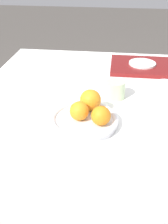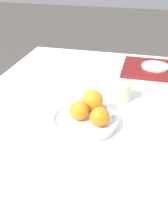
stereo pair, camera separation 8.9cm
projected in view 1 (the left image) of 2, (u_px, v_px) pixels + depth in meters
The scene contains 10 objects.
ground_plane at pixel (117, 202), 1.51m from camera, with size 12.00×12.00×0.00m, color #4C4742.
table at pixel (121, 155), 1.32m from camera, with size 1.30×1.00×0.71m.
fruit_platter at pixel (84, 120), 0.91m from camera, with size 0.24×0.24×0.03m.
orange_0 at pixel (90, 100), 0.94m from camera, with size 0.08×0.08×0.08m.
orange_1 at pixel (79, 111), 0.89m from camera, with size 0.07×0.07×0.07m.
orange_2 at pixel (101, 116), 0.86m from camera, with size 0.07×0.07×0.07m.
water_glass at pixel (164, 96), 0.98m from camera, with size 0.07×0.07×0.11m.
serving_tray at pixel (142, 66), 1.35m from camera, with size 0.32×0.26×0.02m.
side_plate at pixel (142, 63), 1.34m from camera, with size 0.14×0.14×0.01m.
cup_1 at pixel (116, 90), 1.07m from camera, with size 0.08×0.08×0.07m.
Camera 1 is at (-0.06, -1.02, 1.24)m, focal length 42.00 mm.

